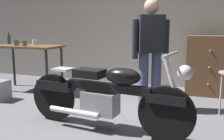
# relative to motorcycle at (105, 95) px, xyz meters

# --- Properties ---
(ground_plane) EXTENTS (12.00, 12.00, 0.00)m
(ground_plane) POSITION_rel_motorcycle_xyz_m (-0.18, -0.08, -0.45)
(ground_plane) COLOR slate
(back_wall) EXTENTS (8.00, 0.12, 3.10)m
(back_wall) POSITION_rel_motorcycle_xyz_m (-0.18, 2.72, 1.10)
(back_wall) COLOR gray
(back_wall) RESTS_ON ground_plane
(workbench) EXTENTS (1.30, 0.64, 0.90)m
(workbench) POSITION_rel_motorcycle_xyz_m (-2.15, 1.35, 0.34)
(workbench) COLOR brown
(workbench) RESTS_ON ground_plane
(motorcycle) EXTENTS (2.18, 0.60, 1.00)m
(motorcycle) POSITION_rel_motorcycle_xyz_m (0.00, 0.00, 0.00)
(motorcycle) COLOR black
(motorcycle) RESTS_ON ground_plane
(person_standing) EXTENTS (0.52, 0.37, 1.67)m
(person_standing) POSITION_rel_motorcycle_xyz_m (0.34, 1.02, 0.48)
(person_standing) COLOR #505883
(person_standing) RESTS_ON ground_plane
(wooden_dresser) EXTENTS (0.80, 0.47, 1.10)m
(wooden_dresser) POSITION_rel_motorcycle_xyz_m (1.20, 2.22, 0.10)
(wooden_dresser) COLOR brown
(wooden_dresser) RESTS_ON ground_plane
(mug_brown_stoneware) EXTENTS (0.12, 0.08, 0.11)m
(mug_brown_stoneware) POSITION_rel_motorcycle_xyz_m (-2.09, 1.18, 0.50)
(mug_brown_stoneware) COLOR brown
(mug_brown_stoneware) RESTS_ON workbench
(mug_white_ceramic) EXTENTS (0.12, 0.08, 0.11)m
(mug_white_ceramic) POSITION_rel_motorcycle_xyz_m (-2.15, 1.56, 0.50)
(mug_white_ceramic) COLOR white
(mug_white_ceramic) RESTS_ON workbench
(mug_green_speckled) EXTENTS (0.12, 0.09, 0.11)m
(mug_green_speckled) POSITION_rel_motorcycle_xyz_m (-2.33, 1.24, 0.51)
(mug_green_speckled) COLOR #3D7F4C
(mug_green_speckled) RESTS_ON workbench
(bottle) EXTENTS (0.06, 0.06, 0.24)m
(bottle) POSITION_rel_motorcycle_xyz_m (-2.73, 1.51, 0.55)
(bottle) COLOR #3F4C59
(bottle) RESTS_ON workbench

